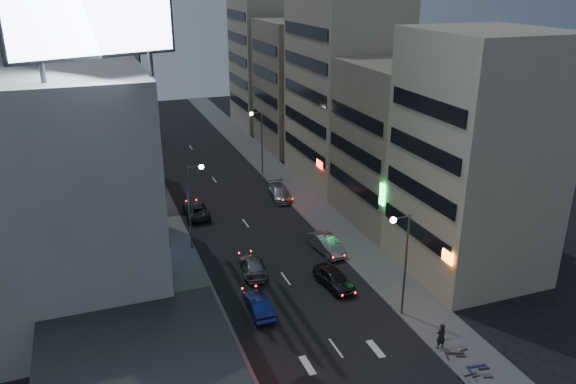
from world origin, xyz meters
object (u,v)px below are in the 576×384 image
parked_car_left (196,210)px  scooter_silver_b (464,339)px  parked_car_right_mid (326,244)px  road_car_blue (259,305)px  parked_car_right_far (280,192)px  scooter_black_b (465,345)px  parked_car_right_near (334,278)px  scooter_blue (486,356)px  person (441,336)px  road_car_silver (253,266)px  scooter_black_a (477,365)px  scooter_silver_a (492,366)px

parked_car_left → scooter_silver_b: size_ratio=2.91×
parked_car_right_mid → road_car_blue: size_ratio=1.09×
parked_car_right_far → scooter_black_b: parked_car_right_far is taller
parked_car_right_near → parked_car_left: size_ratio=0.90×
parked_car_left → scooter_blue: (12.70, -30.54, 0.04)m
parked_car_right_mid → scooter_black_b: 17.08m
parked_car_right_near → person: (3.29, -9.99, 0.30)m
road_car_silver → person: 16.89m
scooter_black_a → scooter_silver_a: scooter_silver_a is taller
scooter_black_a → scooter_blue: bearing=-67.7°
parked_car_right_far → scooter_black_b: (2.17, -30.80, -0.02)m
parked_car_right_far → road_car_silver: 17.29m
person → scooter_black_a: (0.73, -2.90, -0.45)m
parked_car_left → road_car_silver: (2.10, -13.68, -0.02)m
person → scooter_silver_b: (1.64, -0.37, -0.42)m
parked_car_right_near → scooter_black_a: (4.02, -12.89, -0.15)m
parked_car_left → scooter_black_a: 33.10m
parked_car_right_mid → scooter_blue: bearing=-88.0°
parked_car_right_near → scooter_black_b: size_ratio=2.36×
parked_car_right_mid → person: person is taller
parked_car_left → parked_car_right_far: size_ratio=1.01×
road_car_blue → scooter_blue: size_ratio=2.10×
road_car_silver → person: person is taller
scooter_silver_a → scooter_black_b: (-0.29, 2.35, 0.05)m
road_car_silver → scooter_silver_a: road_car_silver is taller
parked_car_right_mid → parked_car_right_far: 13.93m
parked_car_right_near → scooter_silver_a: bearing=-77.1°
parked_car_right_mid → scooter_silver_a: parked_car_right_mid is taller
person → scooter_silver_b: person is taller
parked_car_right_far → parked_car_right_mid: bearing=-84.1°
parked_car_left → scooter_blue: 33.07m
parked_car_right_mid → parked_car_right_far: bearing=80.4°
road_car_silver → scooter_silver_b: size_ratio=2.70×
parked_car_left → road_car_blue: 19.67m
road_car_blue → scooter_silver_a: (11.72, -11.79, -0.05)m
parked_car_right_mid → scooter_silver_a: bearing=-89.2°
parked_car_left → road_car_silver: bearing=100.7°
parked_car_right_near → parked_car_right_mid: (1.92, 5.88, -0.00)m
scooter_silver_a → parked_car_right_mid: bearing=28.3°
parked_car_right_mid → road_car_blue: (-8.81, -7.44, -0.07)m
parked_car_right_mid → scooter_black_a: parked_car_right_mid is taller
scooter_silver_a → scooter_silver_b: size_ratio=1.01×
parked_car_left → scooter_silver_b: bearing=115.8°
parked_car_right_near → parked_car_right_mid: 6.19m
person → scooter_blue: bearing=127.3°
parked_car_right_far → scooter_silver_a: bearing=-78.1°
road_car_blue → scooter_blue: (11.97, -10.89, 0.04)m
scooter_silver_a → scooter_silver_b: 2.98m
parked_car_right_mid → parked_car_right_far: size_ratio=0.93×
road_car_blue → scooter_black_a: 15.73m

